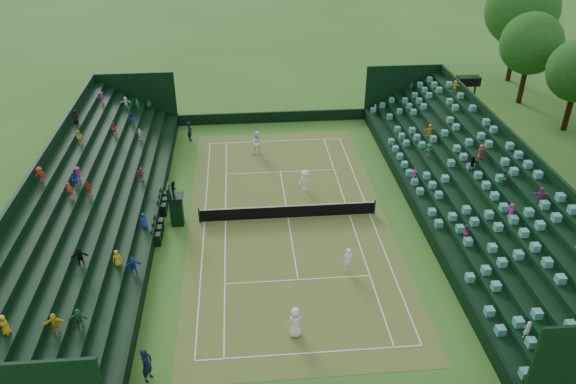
# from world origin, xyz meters

# --- Properties ---
(ground) EXTENTS (160.00, 160.00, 0.00)m
(ground) POSITION_xyz_m (0.00, 0.00, 0.00)
(ground) COLOR #2D6620
(ground) RESTS_ON ground
(court_surface) EXTENTS (12.97, 26.77, 0.01)m
(court_surface) POSITION_xyz_m (0.00, 0.00, 0.01)
(court_surface) COLOR #48802A
(court_surface) RESTS_ON ground
(perimeter_wall_north) EXTENTS (17.17, 0.20, 1.00)m
(perimeter_wall_north) POSITION_xyz_m (0.00, 15.88, 0.50)
(perimeter_wall_north) COLOR black
(perimeter_wall_north) RESTS_ON ground
(perimeter_wall_east) EXTENTS (0.20, 31.77, 1.00)m
(perimeter_wall_east) POSITION_xyz_m (8.48, 0.00, 0.50)
(perimeter_wall_east) COLOR black
(perimeter_wall_east) RESTS_ON ground
(perimeter_wall_west) EXTENTS (0.20, 31.77, 1.00)m
(perimeter_wall_west) POSITION_xyz_m (-8.48, 0.00, 0.50)
(perimeter_wall_west) COLOR black
(perimeter_wall_west) RESTS_ON ground
(north_grandstand) EXTENTS (6.60, 32.00, 4.90)m
(north_grandstand) POSITION_xyz_m (12.66, 0.00, 1.55)
(north_grandstand) COLOR black
(north_grandstand) RESTS_ON ground
(south_grandstand) EXTENTS (6.60, 32.00, 4.90)m
(south_grandstand) POSITION_xyz_m (-12.66, 0.00, 1.55)
(south_grandstand) COLOR black
(south_grandstand) RESTS_ON ground
(tennis_net) EXTENTS (11.67, 0.10, 1.06)m
(tennis_net) POSITION_xyz_m (0.00, 0.00, 0.53)
(tennis_net) COLOR black
(tennis_net) RESTS_ON ground
(scoreboard_tower) EXTENTS (2.00, 1.00, 3.70)m
(scoreboard_tower) POSITION_xyz_m (17.75, 16.00, 3.14)
(scoreboard_tower) COLOR black
(scoreboard_tower) RESTS_ON ground
(umpire_chair) EXTENTS (1.01, 1.01, 3.16)m
(umpire_chair) POSITION_xyz_m (-7.20, -0.02, 1.35)
(umpire_chair) COLOR black
(umpire_chair) RESTS_ON ground
(courtside_chairs) EXTENTS (0.53, 5.50, 1.16)m
(courtside_chairs) POSITION_xyz_m (-8.29, 0.22, 0.44)
(courtside_chairs) COLOR black
(courtside_chairs) RESTS_ON ground
(player_near_west) EXTENTS (0.96, 0.75, 1.72)m
(player_near_west) POSITION_xyz_m (-0.59, -10.63, 0.86)
(player_near_west) COLOR white
(player_near_west) RESTS_ON ground
(player_near_east) EXTENTS (0.59, 0.40, 1.58)m
(player_near_east) POSITION_xyz_m (2.89, -5.84, 0.79)
(player_near_east) COLOR white
(player_near_east) RESTS_ON ground
(player_far_west) EXTENTS (0.97, 0.76, 2.00)m
(player_far_west) POSITION_xyz_m (-1.54, 9.51, 1.00)
(player_far_west) COLOR white
(player_far_west) RESTS_ON ground
(player_far_east) EXTENTS (1.19, 0.95, 1.61)m
(player_far_east) POSITION_xyz_m (1.53, 3.54, 0.80)
(player_far_east) COLOR white
(player_far_east) RESTS_ON ground
(line_judge_north) EXTENTS (0.44, 0.64, 1.71)m
(line_judge_north) POSITION_xyz_m (-7.14, 12.62, 0.86)
(line_judge_north) COLOR black
(line_judge_north) RESTS_ON ground
(line_judge_south) EXTENTS (0.66, 0.77, 1.80)m
(line_judge_south) POSITION_xyz_m (-7.49, -12.76, 0.90)
(line_judge_south) COLOR black
(line_judge_south) RESTS_ON ground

